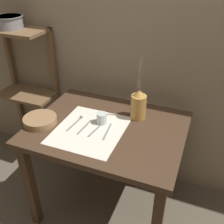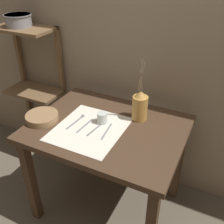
{
  "view_description": "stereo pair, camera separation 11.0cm",
  "coord_description": "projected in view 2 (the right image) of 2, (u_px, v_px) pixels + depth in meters",
  "views": [
    {
      "loc": [
        0.56,
        -1.33,
        1.79
      ],
      "look_at": [
        0.03,
        0.0,
        0.91
      ],
      "focal_mm": 42.0,
      "sensor_mm": 36.0,
      "label": 1
    },
    {
      "loc": [
        0.66,
        -1.29,
        1.79
      ],
      "look_at": [
        0.03,
        0.0,
        0.91
      ],
      "focal_mm": 42.0,
      "sensor_mm": 36.0,
      "label": 2
    }
  ],
  "objects": [
    {
      "name": "ground_plane",
      "position": [
        108.0,
        204.0,
        2.17
      ],
      "size": [
        12.0,
        12.0,
        0.0
      ],
      "primitive_type": "plane",
      "color": "brown"
    },
    {
      "name": "stone_wall_back",
      "position": [
        138.0,
        45.0,
        1.93
      ],
      "size": [
        7.0,
        0.06,
        2.4
      ],
      "color": "gray",
      "rests_on": "ground_plane"
    },
    {
      "name": "wooden_table",
      "position": [
        108.0,
        140.0,
        1.82
      ],
      "size": [
        1.02,
        0.79,
        0.79
      ],
      "color": "#422D1E",
      "rests_on": "ground_plane"
    },
    {
      "name": "wooden_shelf_unit",
      "position": [
        34.0,
        72.0,
        2.32
      ],
      "size": [
        0.5,
        0.29,
        1.27
      ],
      "color": "brown",
      "rests_on": "ground_plane"
    },
    {
      "name": "linen_cloth",
      "position": [
        90.0,
        129.0,
        1.73
      ],
      "size": [
        0.43,
        0.49,
        0.0
      ],
      "color": "silver",
      "rests_on": "wooden_table"
    },
    {
      "name": "pitcher_with_flowers",
      "position": [
        140.0,
        106.0,
        1.78
      ],
      "size": [
        0.11,
        0.11,
        0.43
      ],
      "color": "#B7843D",
      "rests_on": "wooden_table"
    },
    {
      "name": "wooden_bowl",
      "position": [
        42.0,
        117.0,
        1.81
      ],
      "size": [
        0.22,
        0.22,
        0.05
      ],
      "color": "#8E6B47",
      "rests_on": "wooden_table"
    },
    {
      "name": "glass_tumbler_near",
      "position": [
        102.0,
        118.0,
        1.77
      ],
      "size": [
        0.07,
        0.07,
        0.07
      ],
      "color": "silver",
      "rests_on": "wooden_table"
    },
    {
      "name": "spoon_inner",
      "position": [
        80.0,
        118.0,
        1.83
      ],
      "size": [
        0.03,
        0.2,
        0.02
      ],
      "color": "gray",
      "rests_on": "wooden_table"
    },
    {
      "name": "fork_outer",
      "position": [
        85.0,
        126.0,
        1.75
      ],
      "size": [
        0.02,
        0.18,
        0.0
      ],
      "color": "gray",
      "rests_on": "wooden_table"
    },
    {
      "name": "knife_center",
      "position": [
        96.0,
        129.0,
        1.72
      ],
      "size": [
        0.04,
        0.18,
        0.0
      ],
      "color": "gray",
      "rests_on": "wooden_table"
    },
    {
      "name": "fork_inner",
      "position": [
        107.0,
        131.0,
        1.7
      ],
      "size": [
        0.03,
        0.18,
        0.0
      ],
      "color": "gray",
      "rests_on": "wooden_table"
    },
    {
      "name": "metal_pot_large",
      "position": [
        18.0,
        20.0,
        2.07
      ],
      "size": [
        0.22,
        0.22,
        0.09
      ],
      "color": "gray",
      "rests_on": "wooden_shelf_unit"
    }
  ]
}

